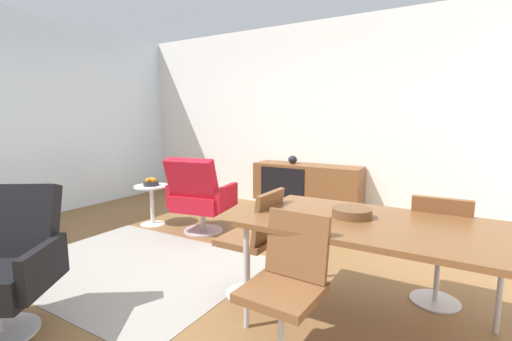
{
  "coord_description": "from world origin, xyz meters",
  "views": [
    {
      "loc": [
        1.96,
        -2.45,
        1.39
      ],
      "look_at": [
        0.11,
        0.69,
        0.84
      ],
      "focal_mm": 24.4,
      "sensor_mm": 36.0,
      "label": 1
    }
  ],
  "objects_px": {
    "sideboard": "(307,183)",
    "magazine_stack": "(28,225)",
    "dining_chair_back_right": "(439,245)",
    "fruit_bowl": "(151,182)",
    "vase_cobalt": "(293,160)",
    "dining_chair_front_left": "(287,285)",
    "lounge_chair_red": "(200,196)",
    "wooden_bowl_on_table": "(352,213)",
    "side_table_round": "(152,200)",
    "dining_table": "(375,228)",
    "dining_chair_near_window": "(255,239)"
  },
  "relations": [
    {
      "from": "sideboard",
      "to": "magazine_stack",
      "type": "distance_m",
      "value": 3.69
    },
    {
      "from": "dining_chair_back_right",
      "to": "fruit_bowl",
      "type": "relative_size",
      "value": 4.28
    },
    {
      "from": "sideboard",
      "to": "vase_cobalt",
      "type": "relative_size",
      "value": 12.15
    },
    {
      "from": "vase_cobalt",
      "to": "dining_chair_front_left",
      "type": "bearing_deg",
      "value": -65.95
    },
    {
      "from": "lounge_chair_red",
      "to": "fruit_bowl",
      "type": "height_order",
      "value": "lounge_chair_red"
    },
    {
      "from": "fruit_bowl",
      "to": "magazine_stack",
      "type": "bearing_deg",
      "value": -134.68
    },
    {
      "from": "fruit_bowl",
      "to": "vase_cobalt",
      "type": "bearing_deg",
      "value": 50.53
    },
    {
      "from": "magazine_stack",
      "to": "lounge_chair_red",
      "type": "bearing_deg",
      "value": 30.59
    },
    {
      "from": "wooden_bowl_on_table",
      "to": "lounge_chair_red",
      "type": "relative_size",
      "value": 0.27
    },
    {
      "from": "dining_chair_front_left",
      "to": "fruit_bowl",
      "type": "relative_size",
      "value": 4.28
    },
    {
      "from": "sideboard",
      "to": "side_table_round",
      "type": "height_order",
      "value": "sideboard"
    },
    {
      "from": "magazine_stack",
      "to": "dining_chair_front_left",
      "type": "bearing_deg",
      "value": -7.16
    },
    {
      "from": "wooden_bowl_on_table",
      "to": "fruit_bowl",
      "type": "height_order",
      "value": "wooden_bowl_on_table"
    },
    {
      "from": "dining_chair_front_left",
      "to": "fruit_bowl",
      "type": "bearing_deg",
      "value": 150.71
    },
    {
      "from": "wooden_bowl_on_table",
      "to": "side_table_round",
      "type": "relative_size",
      "value": 0.5
    },
    {
      "from": "side_table_round",
      "to": "magazine_stack",
      "type": "bearing_deg",
      "value": -134.7
    },
    {
      "from": "side_table_round",
      "to": "fruit_bowl",
      "type": "height_order",
      "value": "fruit_bowl"
    },
    {
      "from": "dining_table",
      "to": "wooden_bowl_on_table",
      "type": "height_order",
      "value": "wooden_bowl_on_table"
    },
    {
      "from": "lounge_chair_red",
      "to": "magazine_stack",
      "type": "relative_size",
      "value": 2.25
    },
    {
      "from": "sideboard",
      "to": "side_table_round",
      "type": "distance_m",
      "value": 2.21
    },
    {
      "from": "dining_chair_near_window",
      "to": "dining_chair_front_left",
      "type": "xyz_separation_m",
      "value": [
        0.54,
        -0.56,
        0.0
      ]
    },
    {
      "from": "side_table_round",
      "to": "sideboard",
      "type": "bearing_deg",
      "value": 45.84
    },
    {
      "from": "magazine_stack",
      "to": "fruit_bowl",
      "type": "bearing_deg",
      "value": 45.32
    },
    {
      "from": "sideboard",
      "to": "lounge_chair_red",
      "type": "distance_m",
      "value": 1.72
    },
    {
      "from": "sideboard",
      "to": "dining_chair_front_left",
      "type": "distance_m",
      "value": 3.3
    },
    {
      "from": "sideboard",
      "to": "wooden_bowl_on_table",
      "type": "distance_m",
      "value": 2.85
    },
    {
      "from": "dining_chair_front_left",
      "to": "sideboard",
      "type": "bearing_deg",
      "value": 110.37
    },
    {
      "from": "wooden_bowl_on_table",
      "to": "dining_chair_near_window",
      "type": "xyz_separation_m",
      "value": [
        -0.73,
        -0.04,
        -0.3
      ]
    },
    {
      "from": "dining_table",
      "to": "dining_chair_near_window",
      "type": "bearing_deg",
      "value": -180.0
    },
    {
      "from": "dining_chair_back_right",
      "to": "fruit_bowl",
      "type": "bearing_deg",
      "value": 173.45
    },
    {
      "from": "dining_chair_back_right",
      "to": "lounge_chair_red",
      "type": "distance_m",
      "value": 2.63
    },
    {
      "from": "dining_table",
      "to": "dining_chair_front_left",
      "type": "xyz_separation_m",
      "value": [
        -0.35,
        -0.56,
        -0.23
      ]
    },
    {
      "from": "dining_chair_back_right",
      "to": "side_table_round",
      "type": "relative_size",
      "value": 1.65
    },
    {
      "from": "vase_cobalt",
      "to": "dining_chair_near_window",
      "type": "bearing_deg",
      "value": -71.69
    },
    {
      "from": "dining_chair_front_left",
      "to": "dining_chair_near_window",
      "type": "bearing_deg",
      "value": 134.1
    },
    {
      "from": "side_table_round",
      "to": "dining_table",
      "type": "bearing_deg",
      "value": -17.34
    },
    {
      "from": "sideboard",
      "to": "fruit_bowl",
      "type": "xyz_separation_m",
      "value": [
        -1.54,
        -1.58,
        0.12
      ]
    },
    {
      "from": "vase_cobalt",
      "to": "fruit_bowl",
      "type": "height_order",
      "value": "vase_cobalt"
    },
    {
      "from": "dining_chair_back_right",
      "to": "magazine_stack",
      "type": "relative_size",
      "value": 2.03
    },
    {
      "from": "sideboard",
      "to": "lounge_chair_red",
      "type": "height_order",
      "value": "lounge_chair_red"
    },
    {
      "from": "fruit_bowl",
      "to": "dining_table",
      "type": "bearing_deg",
      "value": -17.35
    },
    {
      "from": "sideboard",
      "to": "dining_table",
      "type": "height_order",
      "value": "dining_table"
    },
    {
      "from": "wooden_bowl_on_table",
      "to": "dining_table",
      "type": "bearing_deg",
      "value": -13.07
    },
    {
      "from": "sideboard",
      "to": "dining_table",
      "type": "relative_size",
      "value": 1.0
    },
    {
      "from": "sideboard",
      "to": "side_table_round",
      "type": "xyz_separation_m",
      "value": [
        -1.54,
        -1.58,
        -0.12
      ]
    },
    {
      "from": "lounge_chair_red",
      "to": "magazine_stack",
      "type": "distance_m",
      "value": 2.14
    },
    {
      "from": "vase_cobalt",
      "to": "side_table_round",
      "type": "bearing_deg",
      "value": -129.46
    },
    {
      "from": "dining_chair_front_left",
      "to": "magazine_stack",
      "type": "relative_size",
      "value": 2.03
    },
    {
      "from": "dining_chair_back_right",
      "to": "dining_chair_near_window",
      "type": "xyz_separation_m",
      "value": [
        -1.24,
        -0.56,
        0.0
      ]
    },
    {
      "from": "dining_chair_near_window",
      "to": "lounge_chair_red",
      "type": "bearing_deg",
      "value": 144.1
    }
  ]
}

